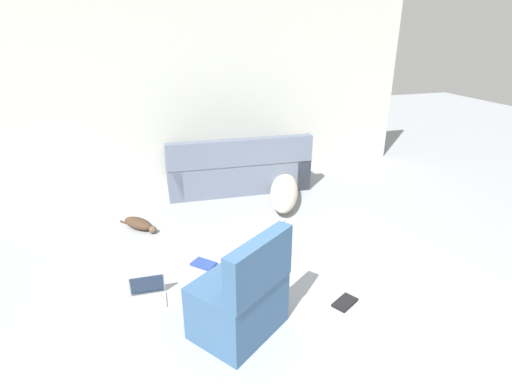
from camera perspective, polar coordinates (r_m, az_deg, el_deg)
name	(u,v)px	position (r m, az deg, el deg)	size (l,w,h in m)	color
ground_plane	(303,348)	(3.25, 6.69, -21.31)	(20.00, 20.00, 0.00)	#999EA3
wall_back	(200,88)	(6.23, -7.99, 14.53)	(6.69, 0.06, 2.78)	beige
couch	(237,169)	(5.93, -2.76, 3.28)	(2.08, 0.97, 0.82)	slate
dog	(284,190)	(5.51, 4.08, 0.25)	(0.84, 1.64, 0.31)	beige
cat	(139,224)	(4.97, -16.34, -4.40)	(0.44, 0.49, 0.13)	#473323
laptop_open	(148,292)	(3.77, -15.24, -13.55)	(0.32, 0.26, 0.22)	#B7B7BC
book_blue	(204,264)	(4.15, -7.48, -10.15)	(0.27, 0.27, 0.02)	#28428E
book_black	(345,302)	(3.70, 12.58, -15.15)	(0.27, 0.23, 0.02)	black
side_chair	(241,299)	(3.18, -2.13, -14.99)	(0.85, 0.82, 0.88)	#385B84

